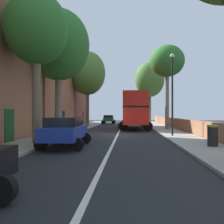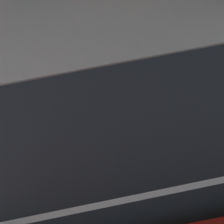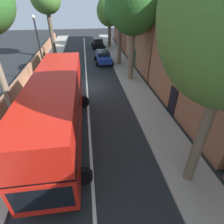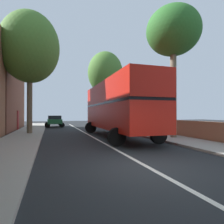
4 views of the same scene
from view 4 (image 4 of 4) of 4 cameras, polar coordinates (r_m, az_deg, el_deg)
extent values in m
plane|color=black|center=(6.59, 10.78, -15.92)|extent=(84.00, 84.00, 0.00)
cube|color=silver|center=(6.59, 10.78, -15.88)|extent=(0.16, 54.00, 0.01)
cube|color=maroon|center=(23.83, -26.26, -2.16)|extent=(0.08, 1.10, 2.10)
cube|color=red|center=(14.22, 1.54, -1.33)|extent=(2.62, 10.81, 1.70)
cube|color=black|center=(14.24, 1.54, 2.41)|extent=(2.64, 10.70, 0.16)
cube|color=red|center=(14.30, 1.54, 5.73)|extent=(2.62, 10.81, 1.50)
cube|color=black|center=(19.38, -3.62, -0.87)|extent=(2.20, 0.08, 1.19)
cylinder|color=black|center=(17.48, -6.38, -4.62)|extent=(1.00, 0.31, 1.00)
cylinder|color=black|center=(18.15, 1.60, -4.48)|extent=(1.00, 0.31, 1.00)
cylinder|color=black|center=(10.41, 1.42, -7.42)|extent=(1.00, 0.31, 1.00)
cylinder|color=black|center=(11.49, 13.69, -6.76)|extent=(1.00, 0.31, 1.00)
cube|color=#1E6038|center=(26.36, -16.81, -2.64)|extent=(1.83, 3.97, 0.57)
cube|color=black|center=(26.15, -16.78, -1.53)|extent=(1.65, 2.20, 0.46)
cylinder|color=black|center=(27.57, -18.77, -3.47)|extent=(0.65, 0.24, 0.64)
cylinder|color=black|center=(27.65, -15.07, -3.47)|extent=(0.65, 0.24, 0.64)
cylinder|color=black|center=(25.14, -18.72, -3.76)|extent=(0.65, 0.24, 0.64)
cylinder|color=black|center=(25.22, -14.66, -3.76)|extent=(0.65, 0.24, 0.64)
cylinder|color=brown|center=(28.37, -2.03, 2.68)|extent=(0.50, 0.50, 6.44)
ellipsoid|color=#47752D|center=(28.98, -2.03, 11.62)|extent=(5.16, 5.16, 6.24)
cylinder|color=brown|center=(17.71, -23.37, 4.07)|extent=(0.44, 0.44, 6.07)
ellipsoid|color=#47752D|center=(18.54, -23.32, 17.33)|extent=(4.93, 4.93, 6.07)
cylinder|color=#7A6B56|center=(14.14, 17.84, 6.11)|extent=(0.43, 0.43, 6.52)
ellipsoid|color=#2D6B28|center=(15.20, 17.79, 22.04)|extent=(3.77, 3.77, 3.46)
camera|label=1|loc=(14.93, 146.65, 0.79)|focal=37.29mm
camera|label=2|loc=(13.45, -12.26, 11.73)|focal=27.37mm
camera|label=3|loc=(23.67, -10.74, 13.97)|focal=28.54mm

